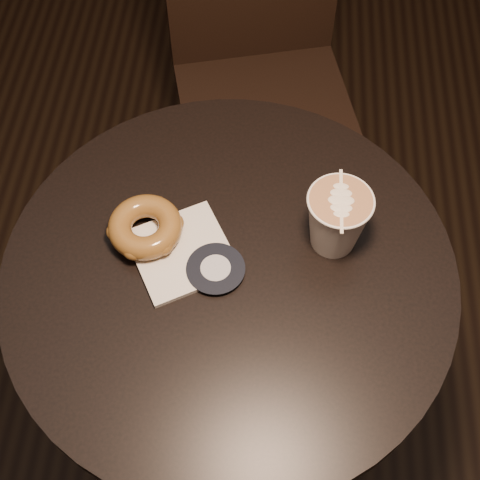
# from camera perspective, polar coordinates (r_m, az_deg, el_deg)

# --- Properties ---
(cafe_table) EXTENTS (0.70, 0.70, 0.75)m
(cafe_table) POSITION_cam_1_polar(r_m,az_deg,el_deg) (1.20, -0.82, -7.10)
(cafe_table) COLOR black
(cafe_table) RESTS_ON ground
(chair) EXTENTS (0.48, 0.48, 1.01)m
(chair) POSITION_cam_1_polar(r_m,az_deg,el_deg) (1.61, 1.65, 16.25)
(chair) COLOR black
(chair) RESTS_ON ground
(pastry_bag) EXTENTS (0.19, 0.19, 0.01)m
(pastry_bag) POSITION_cam_1_polar(r_m,az_deg,el_deg) (1.03, -4.97, -1.05)
(pastry_bag) COLOR silver
(pastry_bag) RESTS_ON cafe_table
(doughnut) EXTENTS (0.12, 0.12, 0.04)m
(doughnut) POSITION_cam_1_polar(r_m,az_deg,el_deg) (1.04, -8.09, 1.12)
(doughnut) COLOR brown
(doughnut) RESTS_ON pastry_bag
(latte_cup) EXTENTS (0.10, 0.10, 0.11)m
(latte_cup) POSITION_cam_1_polar(r_m,az_deg,el_deg) (1.01, 8.24, 1.63)
(latte_cup) COLOR silver
(latte_cup) RESTS_ON cafe_table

